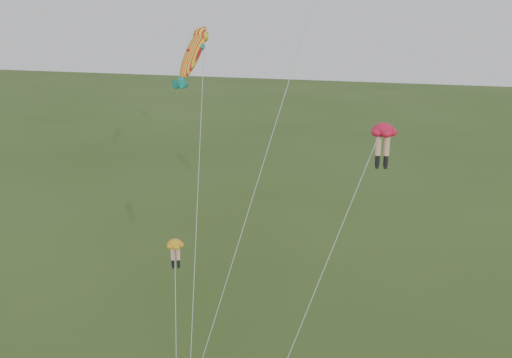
# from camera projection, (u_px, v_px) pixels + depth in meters

# --- Properties ---
(legs_kite_red_mid) EXTENTS (5.74, 8.06, 15.29)m
(legs_kite_red_mid) POSITION_uv_depth(u_px,v_px,m) (380.00, 140.00, 26.80)
(legs_kite_red_mid) COLOR red
(legs_kite_red_mid) RESTS_ON ground
(legs_kite_yellow) EXTENTS (2.52, 5.23, 8.63)m
(legs_kite_yellow) POSITION_uv_depth(u_px,v_px,m) (175.00, 253.00, 30.41)
(legs_kite_yellow) COLOR gold
(legs_kite_yellow) RESTS_ON ground
(fish_kite) EXTENTS (2.73, 8.20, 19.81)m
(fish_kite) POSITION_uv_depth(u_px,v_px,m) (193.00, 55.00, 30.47)
(fish_kite) COLOR yellow
(fish_kite) RESTS_ON ground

